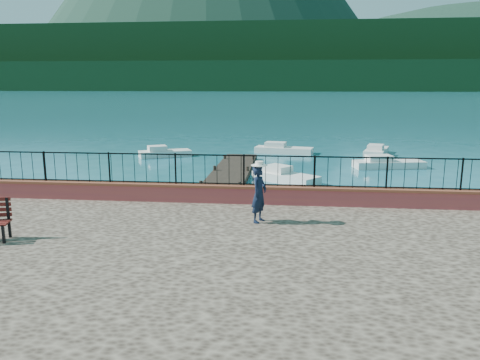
% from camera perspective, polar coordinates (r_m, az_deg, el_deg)
% --- Properties ---
extents(ground, '(2000.00, 2000.00, 0.00)m').
position_cam_1_polar(ground, '(11.87, 0.16, -12.96)').
color(ground, '#19596B').
rests_on(ground, ground).
extents(parapet, '(28.00, 0.46, 0.58)m').
position_cam_1_polar(parapet, '(14.88, 1.62, -1.75)').
color(parapet, '#AB453E').
rests_on(parapet, promenade).
extents(railing, '(27.00, 0.05, 0.95)m').
position_cam_1_polar(railing, '(14.72, 1.63, 1.15)').
color(railing, black).
rests_on(railing, parapet).
extents(dock, '(2.00, 16.00, 0.30)m').
position_cam_1_polar(dock, '(23.44, -1.71, -0.10)').
color(dock, '#2D231C').
rests_on(dock, ground).
extents(far_forest, '(900.00, 60.00, 18.00)m').
position_cam_1_polar(far_forest, '(310.75, 5.95, 12.44)').
color(far_forest, black).
rests_on(far_forest, ground).
extents(foothills, '(900.00, 120.00, 44.00)m').
position_cam_1_polar(foothills, '(371.12, 6.03, 14.33)').
color(foothills, black).
rests_on(foothills, ground).
extents(person, '(0.57, 0.68, 1.58)m').
position_cam_1_polar(person, '(12.77, 2.34, -1.72)').
color(person, black).
rests_on(person, promenade).
extents(hat, '(0.44, 0.44, 0.12)m').
position_cam_1_polar(hat, '(12.60, 2.37, 2.03)').
color(hat, white).
rests_on(hat, person).
extents(boat_1, '(3.58, 3.23, 0.80)m').
position_cam_1_polar(boat_1, '(23.99, 5.60, 0.74)').
color(boat_1, white).
rests_on(boat_1, ground).
extents(boat_2, '(4.25, 2.02, 0.80)m').
position_cam_1_polar(boat_2, '(29.13, 17.70, 2.19)').
color(boat_2, silver).
rests_on(boat_2, ground).
extents(boat_3, '(3.68, 2.69, 0.80)m').
position_cam_1_polar(boat_3, '(32.48, -9.13, 3.53)').
color(boat_3, silver).
rests_on(boat_3, ground).
extents(boat_4, '(4.27, 2.09, 0.80)m').
position_cam_1_polar(boat_4, '(33.88, 5.37, 3.96)').
color(boat_4, silver).
rests_on(boat_4, ground).
extents(boat_5, '(2.32, 3.77, 0.80)m').
position_cam_1_polar(boat_5, '(34.34, 16.31, 3.65)').
color(boat_5, silver).
rests_on(boat_5, ground).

